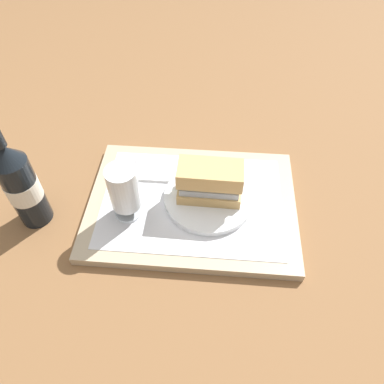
% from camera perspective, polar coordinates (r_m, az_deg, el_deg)
% --- Properties ---
extents(ground_plane, '(3.00, 3.00, 0.00)m').
position_cam_1_polar(ground_plane, '(0.80, -0.00, -2.32)').
color(ground_plane, brown).
extents(tray, '(0.44, 0.32, 0.02)m').
position_cam_1_polar(tray, '(0.79, -0.00, -1.88)').
color(tray, tan).
rests_on(tray, ground_plane).
extents(placemat, '(0.38, 0.27, 0.00)m').
position_cam_1_polar(placemat, '(0.78, -0.00, -1.39)').
color(placemat, silver).
rests_on(placemat, tray).
extents(plate, '(0.19, 0.19, 0.01)m').
position_cam_1_polar(plate, '(0.78, 2.65, -0.85)').
color(plate, white).
rests_on(plate, placemat).
extents(sandwich, '(0.13, 0.07, 0.08)m').
position_cam_1_polar(sandwich, '(0.74, 2.52, 1.63)').
color(sandwich, tan).
rests_on(sandwich, plate).
extents(beer_glass, '(0.06, 0.06, 0.12)m').
position_cam_1_polar(beer_glass, '(0.72, -10.49, 0.11)').
color(beer_glass, silver).
rests_on(beer_glass, placemat).
extents(napkin_folded, '(0.09, 0.07, 0.01)m').
position_cam_1_polar(napkin_folded, '(0.84, -5.87, 3.49)').
color(napkin_folded, white).
rests_on(napkin_folded, placemat).
extents(beer_bottle, '(0.07, 0.07, 0.27)m').
position_cam_1_polar(beer_bottle, '(0.77, -25.08, 1.12)').
color(beer_bottle, black).
rests_on(beer_bottle, ground_plane).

